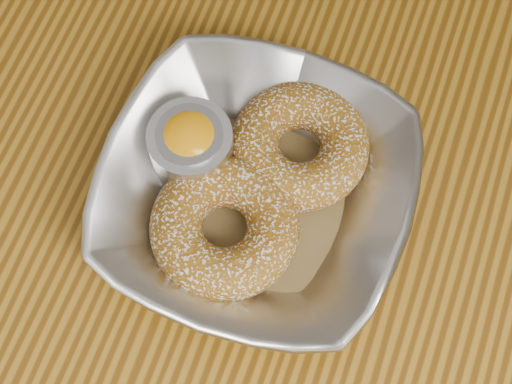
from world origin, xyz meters
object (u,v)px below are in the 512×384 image
(donut_front, at_px, (225,227))
(donut_back, at_px, (300,146))
(serving_bowl, at_px, (256,194))
(table, at_px, (203,292))
(ramekin, at_px, (191,147))

(donut_front, bearing_deg, donut_back, 69.36)
(serving_bowl, xyz_separation_m, donut_back, (0.02, 0.04, 0.00))
(serving_bowl, bearing_deg, table, -118.65)
(donut_back, bearing_deg, serving_bowl, -110.63)
(table, relative_size, donut_front, 11.69)
(donut_front, bearing_deg, ramekin, 132.73)
(table, xyz_separation_m, donut_back, (0.04, 0.10, 0.13))
(serving_bowl, bearing_deg, donut_back, 69.37)
(donut_back, bearing_deg, donut_front, -110.64)
(serving_bowl, bearing_deg, ramekin, 164.94)
(donut_back, bearing_deg, table, -115.06)
(donut_back, relative_size, ramekin, 1.68)
(table, xyz_separation_m, donut_front, (0.02, 0.02, 0.13))
(table, height_order, donut_front, donut_front)
(table, relative_size, serving_bowl, 5.62)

